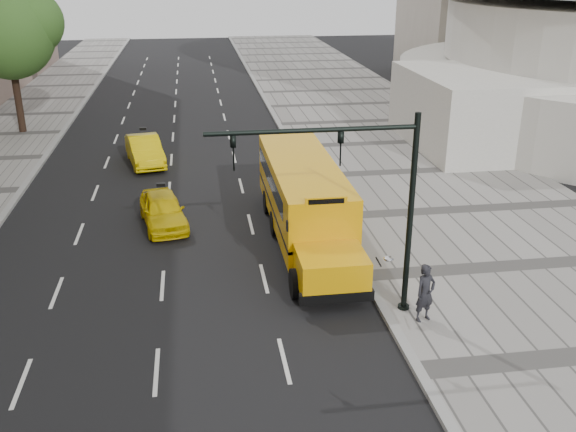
{
  "coord_description": "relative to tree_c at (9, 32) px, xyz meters",
  "views": [
    {
      "loc": [
        0.39,
        -24.91,
        10.37
      ],
      "look_at": [
        3.5,
        -4.0,
        1.9
      ],
      "focal_mm": 40.0,
      "sensor_mm": 36.0,
      "label": 1
    }
  ],
  "objects": [
    {
      "name": "ground",
      "position": [
        10.39,
        -17.25,
        -6.29
      ],
      "size": [
        140.0,
        140.0,
        0.0
      ],
      "primitive_type": "plane",
      "color": "black",
      "rests_on": "ground"
    },
    {
      "name": "curb_museum",
      "position": [
        16.39,
        -17.25,
        -6.21
      ],
      "size": [
        0.3,
        140.0,
        0.15
      ],
      "primitive_type": "cube",
      "color": "gray",
      "rests_on": "ground"
    },
    {
      "name": "taxi_far",
      "position": [
        8.04,
        -7.85,
        -5.53
      ],
      "size": [
        2.5,
        4.84,
        1.52
      ],
      "primitive_type": "imported",
      "rotation": [
        0.0,
        0.0,
        0.2
      ],
      "color": "yellow",
      "rests_on": "ground"
    },
    {
      "name": "pedestrian",
      "position": [
        17.37,
        -25.95,
        -5.22
      ],
      "size": [
        0.78,
        0.64,
        1.84
      ],
      "primitive_type": "imported",
      "rotation": [
        0.0,
        0.0,
        0.35
      ],
      "color": "black",
      "rests_on": "sidewalk_museum"
    },
    {
      "name": "traffic_signal",
      "position": [
        15.59,
        -25.19,
        -2.19
      ],
      "size": [
        6.18,
        0.36,
        6.4
      ],
      "color": "black",
      "rests_on": "ground"
    },
    {
      "name": "taxi_near",
      "position": [
        9.29,
        -16.85,
        -5.59
      ],
      "size": [
        2.35,
        4.34,
        1.4
      ],
      "primitive_type": "imported",
      "rotation": [
        0.0,
        0.0,
        0.18
      ],
      "color": "yellow",
      "rests_on": "ground"
    },
    {
      "name": "school_bus",
      "position": [
        14.89,
        -18.82,
        -4.52
      ],
      "size": [
        2.96,
        11.56,
        3.19
      ],
      "color": "#E9A005",
      "rests_on": "ground"
    },
    {
      "name": "tree_c",
      "position": [
        0.0,
        0.0,
        0.0
      ],
      "size": [
        6.25,
        5.56,
        9.02
      ],
      "color": "black",
      "rests_on": "ground"
    },
    {
      "name": "sidewalk_museum",
      "position": [
        22.39,
        -17.25,
        -6.21
      ],
      "size": [
        12.0,
        140.0,
        0.15
      ],
      "primitive_type": "cube",
      "color": "gray",
      "rests_on": "ground"
    }
  ]
}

